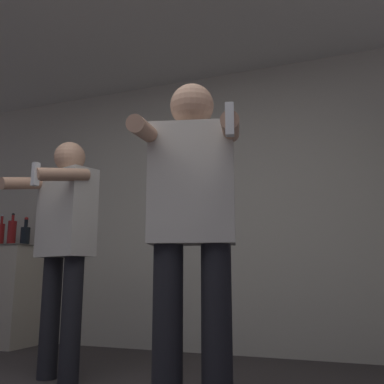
{
  "coord_description": "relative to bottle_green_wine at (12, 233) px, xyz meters",
  "views": [
    {
      "loc": [
        1.14,
        -1.02,
        0.65
      ],
      "look_at": [
        0.41,
        0.93,
        1.06
      ],
      "focal_mm": 40.0,
      "sensor_mm": 36.0,
      "label": 1
    }
  ],
  "objects": [
    {
      "name": "person_woman_foreground",
      "position": [
        2.48,
        -1.44,
        -0.16
      ],
      "size": [
        0.57,
        0.6,
        1.63
      ],
      "color": "black",
      "rests_on": "ground_plane"
    },
    {
      "name": "bottle_green_wine",
      "position": [
        0.0,
        0.0,
        0.0
      ],
      "size": [
        0.08,
        0.08,
        0.33
      ],
      "color": "maroon",
      "rests_on": "counter"
    },
    {
      "name": "bottle_dark_rum",
      "position": [
        -0.14,
        0.0,
        -0.01
      ],
      "size": [
        0.07,
        0.07,
        0.32
      ],
      "color": "maroon",
      "rests_on": "counter"
    },
    {
      "name": "wall_back",
      "position": [
        2.07,
        0.31,
        0.19
      ],
      "size": [
        7.0,
        0.06,
        2.55
      ],
      "color": "beige",
      "rests_on": "ground_plane"
    },
    {
      "name": "person_man_side",
      "position": [
        1.4,
        -1.01,
        -0.16
      ],
      "size": [
        0.58,
        0.6,
        1.57
      ],
      "color": "black",
      "rests_on": "ground_plane"
    },
    {
      "name": "bottle_amber_bourbon",
      "position": [
        0.17,
        0.0,
        -0.03
      ],
      "size": [
        0.09,
        0.09,
        0.28
      ],
      "color": "black",
      "rests_on": "counter"
    }
  ]
}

